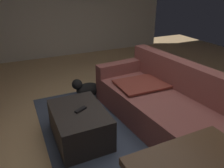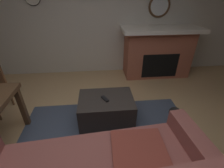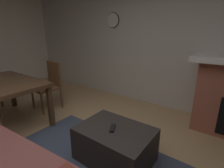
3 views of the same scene
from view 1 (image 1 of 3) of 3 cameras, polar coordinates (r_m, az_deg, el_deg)
name	(u,v)px [view 1 (image 1 of 3)]	position (r m, az deg, el deg)	size (l,w,h in m)	color
floor	(141,133)	(3.00, 7.70, -12.54)	(9.44, 9.44, 0.00)	tan
wall_left	(63,5)	(6.08, -12.79, 19.41)	(0.12, 5.77, 2.61)	beige
area_rug	(120,127)	(3.07, 2.22, -11.16)	(2.60, 2.00, 0.01)	#3D475B
couch	(167,104)	(3.10, 14.17, -5.12)	(2.32, 1.14, 0.84)	#8C4C47
ottoman_coffee_table	(80,125)	(2.78, -8.47, -10.52)	(0.85, 0.61, 0.42)	#2D2826
tv_remote	(81,110)	(2.65, -8.19, -6.65)	(0.05, 0.16, 0.02)	black
small_dog	(86,88)	(3.72, -6.76, -1.17)	(0.26, 0.49, 0.33)	black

